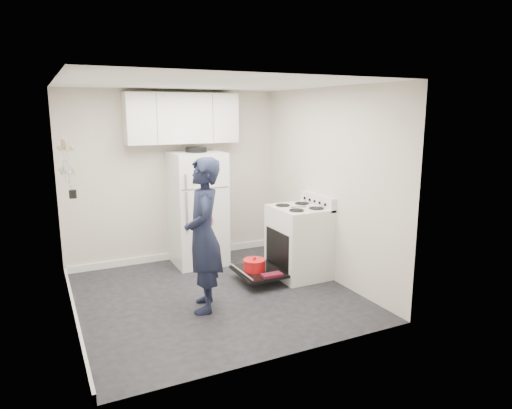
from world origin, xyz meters
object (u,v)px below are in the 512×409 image
refrigerator (198,208)px  open_oven_door (257,269)px  electric_range (298,242)px  person (204,235)px

refrigerator → open_oven_door: bearing=-69.0°
open_oven_door → refrigerator: size_ratio=0.41×
electric_range → refrigerator: refrigerator is taller
electric_range → open_oven_door: (-0.61, 0.01, -0.28)m
open_oven_door → electric_range: bearing=-0.7°
refrigerator → person: bearing=-106.6°
electric_range → open_oven_door: electric_range is taller
electric_range → open_oven_door: size_ratio=1.57×
electric_range → open_oven_door: 0.67m
electric_range → refrigerator: (-1.03, 1.10, 0.35)m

